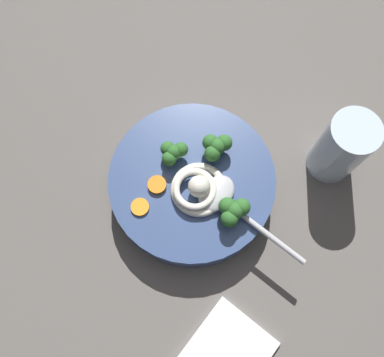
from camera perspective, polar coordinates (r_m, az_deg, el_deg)
The scene contains 10 objects.
table_slab at distance 66.60cm, azimuth -2.40°, elevation -0.18°, with size 134.38×134.38×3.17cm, color #5B5651.
soup_bowl at distance 61.89cm, azimuth -0.00°, elevation -0.72°, with size 24.30×24.30×5.15cm.
noodle_pile at distance 57.91cm, azimuth 0.81°, elevation -1.42°, with size 8.85×8.67×3.56cm.
soup_spoon at distance 57.92cm, azimuth 4.36°, elevation -3.08°, with size 6.22×17.35×1.60cm.
broccoli_floret_far at distance 58.77cm, azimuth -2.67°, elevation 3.64°, with size 4.14×3.56×3.27cm.
broccoli_floret_left at distance 56.08cm, azimuth 5.73°, elevation -4.42°, with size 4.74×4.08×3.75cm.
broccoli_floret_near_spoon at distance 58.87cm, azimuth 3.35°, elevation 4.42°, with size 4.62×3.98×3.65cm.
carrot_slice_front at distance 58.58cm, azimuth -7.20°, elevation -3.91°, with size 2.58×2.58×0.45cm, color orange.
carrot_slice_right at distance 59.14cm, azimuth -5.04°, elevation -0.74°, with size 2.67×2.67×0.70cm, color orange.
drinking_glass at distance 63.80cm, azimuth 19.89°, elevation 4.00°, with size 7.06×7.06×12.44cm, color silver.
Camera 1 is at (14.99, 14.24, 64.90)cm, focal length 38.69 mm.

